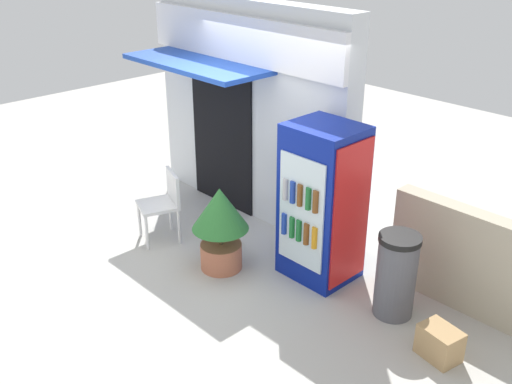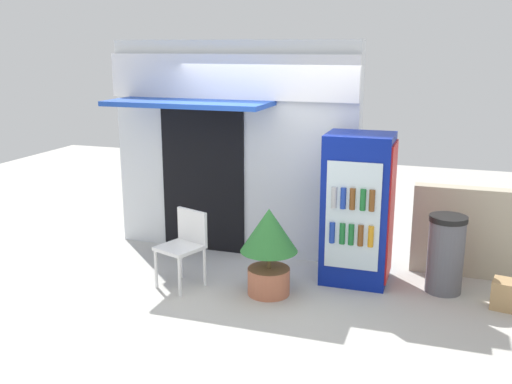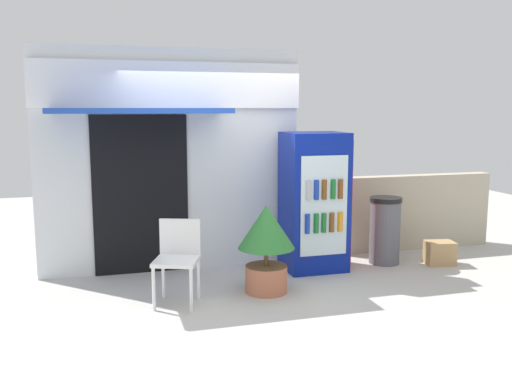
% 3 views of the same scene
% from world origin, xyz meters
% --- Properties ---
extents(ground, '(16.00, 16.00, 0.00)m').
position_xyz_m(ground, '(0.00, 0.00, 0.00)').
color(ground, beige).
extents(storefront_building, '(3.30, 1.11, 2.79)m').
position_xyz_m(storefront_building, '(-0.64, 1.35, 1.45)').
color(storefront_building, silver).
rests_on(storefront_building, ground).
extents(drink_cooler, '(0.78, 0.71, 1.76)m').
position_xyz_m(drink_cooler, '(1.13, 0.79, 0.88)').
color(drink_cooler, navy).
rests_on(drink_cooler, ground).
extents(plastic_chair, '(0.57, 0.58, 0.88)m').
position_xyz_m(plastic_chair, '(-0.73, 0.02, 0.53)').
color(plastic_chair, white).
rests_on(plastic_chair, ground).
extents(potted_plant_near_shop, '(0.64, 0.64, 1.00)m').
position_xyz_m(potted_plant_near_shop, '(0.27, 0.08, 0.60)').
color(potted_plant_near_shop, '#BC6B4C').
rests_on(potted_plant_near_shop, ground).
extents(trash_bin, '(0.42, 0.42, 0.89)m').
position_xyz_m(trash_bin, '(2.13, 0.77, 0.45)').
color(trash_bin, '#595960').
rests_on(trash_bin, ground).
extents(stone_boundary_wall, '(2.43, 0.20, 1.09)m').
position_xyz_m(stone_boundary_wall, '(2.93, 1.39, 0.55)').
color(stone_boundary_wall, '#B7AD93').
rests_on(stone_boundary_wall, ground).
extents(cardboard_box, '(0.41, 0.33, 0.31)m').
position_xyz_m(cardboard_box, '(2.81, 0.51, 0.15)').
color(cardboard_box, tan).
rests_on(cardboard_box, ground).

